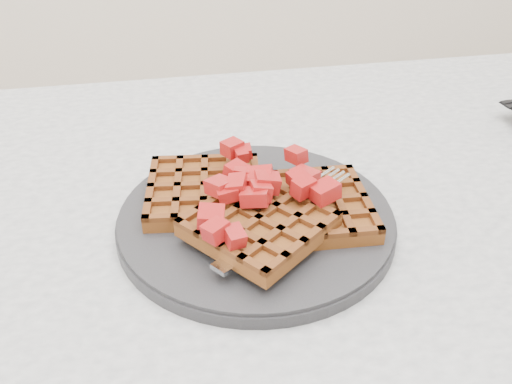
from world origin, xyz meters
The scene contains 5 objects.
table centered at (0.00, 0.00, 0.64)m, with size 1.20×0.80×0.75m.
plate centered at (-0.10, 0.02, 0.76)m, with size 0.26×0.26×0.02m, color black.
waffles centered at (-0.10, 0.01, 0.78)m, with size 0.21×0.21×0.03m.
strawberry_pile centered at (-0.10, 0.02, 0.80)m, with size 0.15×0.15×0.02m, color #870002, non-canonical shape.
fork centered at (-0.07, -0.01, 0.77)m, with size 0.02×0.18×0.02m, color silver, non-canonical shape.
Camera 1 is at (-0.18, -0.41, 1.09)m, focal length 40.00 mm.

